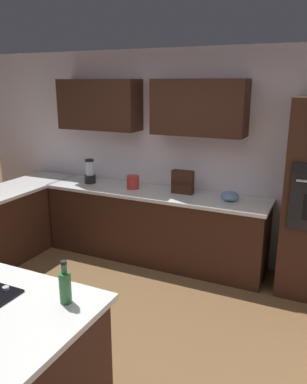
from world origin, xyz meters
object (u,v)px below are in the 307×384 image
(blender, at_px, (90,173))
(kettle, at_px, (133,182))
(mixing_bowl, at_px, (230,196))
(spice_rack, at_px, (183,182))
(second_bottle, at_px, (65,286))

(blender, relative_size, kettle, 1.93)
(blender, height_order, mixing_bowl, blender)
(mixing_bowl, bearing_deg, spice_rack, -5.62)
(mixing_bowl, bearing_deg, blender, 0.00)
(kettle, bearing_deg, mixing_bowl, 180.00)
(blender, relative_size, mixing_bowl, 1.59)
(mixing_bowl, xyz_separation_m, kettle, (1.25, 0.00, 0.03))
(blender, distance_m, spice_rack, 1.30)
(spice_rack, bearing_deg, kettle, 5.19)
(mixing_bowl, bearing_deg, second_bottle, 81.59)
(mixing_bowl, distance_m, second_bottle, 2.53)
(kettle, distance_m, second_bottle, 2.66)
(spice_rack, height_order, kettle, spice_rack)
(blender, bearing_deg, second_bottle, 121.40)
(blender, xyz_separation_m, second_bottle, (-1.53, 2.51, -0.03))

